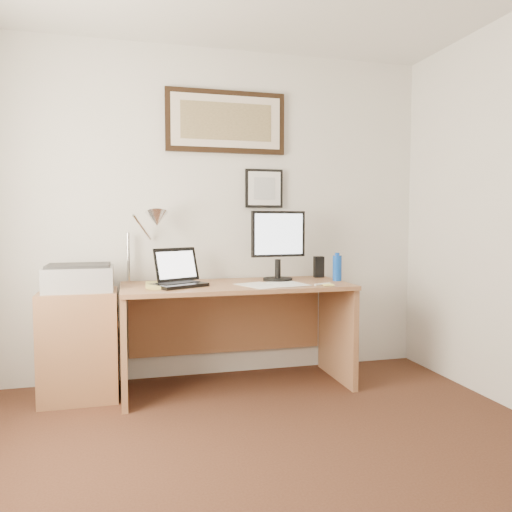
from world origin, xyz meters
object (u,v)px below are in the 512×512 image
object	(u,v)px
laptop	(178,277)
lcd_monitor	(278,242)
desk	(234,314)
side_cabinet	(79,345)
water_bottle	(337,268)
printer	(79,278)
book	(146,286)

from	to	relation	value
laptop	lcd_monitor	distance (m)	0.80
laptop	desk	bearing A→B (deg)	12.98
side_cabinet	laptop	bearing A→B (deg)	-5.22
water_bottle	printer	distance (m)	1.84
desk	lcd_monitor	bearing A→B (deg)	2.14
water_bottle	desk	xyz separation A→B (m)	(-0.77, 0.09, -0.33)
desk	printer	size ratio (longest dim) A/B	3.64
side_cabinet	printer	world-z (taller)	printer
book	lcd_monitor	bearing A→B (deg)	7.42
side_cabinet	laptop	xyz separation A→B (m)	(0.66, -0.06, 0.44)
water_bottle	laptop	xyz separation A→B (m)	(-1.19, -0.00, -0.04)
book	desk	bearing A→B (deg)	10.24
book	laptop	size ratio (longest dim) A/B	0.69
water_bottle	printer	bearing A→B (deg)	178.05
book	laptop	bearing A→B (deg)	4.92
laptop	water_bottle	bearing A→B (deg)	0.17
side_cabinet	water_bottle	distance (m)	1.90
water_bottle	book	distance (m)	1.41
water_bottle	printer	xyz separation A→B (m)	(-1.83, 0.06, -0.03)
side_cabinet	desk	bearing A→B (deg)	1.89
book	laptop	xyz separation A→B (m)	(0.22, 0.02, 0.05)
book	printer	size ratio (longest dim) A/B	0.68
printer	water_bottle	bearing A→B (deg)	-1.95
water_bottle	lcd_monitor	xyz separation A→B (m)	(-0.43, 0.10, 0.20)
side_cabinet	water_bottle	xyz separation A→B (m)	(1.84, -0.06, 0.48)
water_bottle	book	world-z (taller)	water_bottle
book	laptop	world-z (taller)	laptop
water_bottle	lcd_monitor	world-z (taller)	lcd_monitor
water_bottle	book	xyz separation A→B (m)	(-1.40, -0.02, -0.08)
side_cabinet	book	size ratio (longest dim) A/B	2.43
desk	book	bearing A→B (deg)	-169.76
lcd_monitor	printer	xyz separation A→B (m)	(-1.40, -0.04, -0.22)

